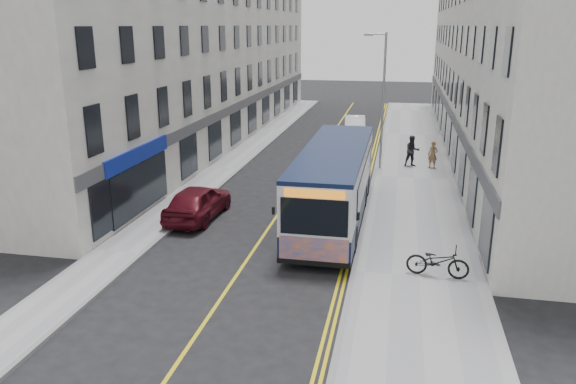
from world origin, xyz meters
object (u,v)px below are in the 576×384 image
at_px(city_bus, 334,182).
at_px(bicycle, 438,261).
at_px(car_white, 355,126).
at_px(pedestrian_far, 412,151).
at_px(pedestrian_near, 433,155).
at_px(car_maroon, 198,202).
at_px(streetlamp, 382,97).

height_order(city_bus, bicycle, city_bus).
height_order(city_bus, car_white, city_bus).
height_order(bicycle, car_white, car_white).
bearing_deg(pedestrian_far, pedestrian_near, -23.89).
distance_m(bicycle, pedestrian_far, 15.85).
bearing_deg(pedestrian_near, car_maroon, -111.72).
height_order(streetlamp, bicycle, streetlamp).
xyz_separation_m(city_bus, car_maroon, (-6.02, -0.86, -1.04)).
bearing_deg(car_white, city_bus, -93.56).
xyz_separation_m(city_bus, car_white, (-0.82, 20.50, -1.07)).
bearing_deg(car_maroon, car_white, -101.15).
height_order(streetlamp, pedestrian_far, streetlamp).
distance_m(pedestrian_near, pedestrian_far, 1.24).
distance_m(city_bus, pedestrian_far, 11.15).
bearing_deg(car_white, car_maroon, -109.53).
bearing_deg(streetlamp, city_bus, -98.98).
relative_size(city_bus, car_maroon, 2.49).
bearing_deg(pedestrian_near, streetlamp, -148.01).
relative_size(bicycle, car_white, 0.46).
height_order(pedestrian_near, car_maroon, pedestrian_near).
xyz_separation_m(bicycle, car_maroon, (-10.23, 4.41, 0.11)).
distance_m(pedestrian_near, car_maroon, 15.55).
xyz_separation_m(pedestrian_far, car_white, (-4.32, 9.94, -0.31)).
relative_size(pedestrian_far, car_maroon, 0.41).
height_order(bicycle, car_maroon, car_maroon).
distance_m(car_white, car_maroon, 21.98).
bearing_deg(pedestrian_near, pedestrian_far, -165.94).
relative_size(bicycle, car_maroon, 0.46).
bearing_deg(streetlamp, pedestrian_near, 10.04).
height_order(streetlamp, pedestrian_near, streetlamp).
relative_size(streetlamp, city_bus, 0.70).
bearing_deg(city_bus, car_white, 92.28).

